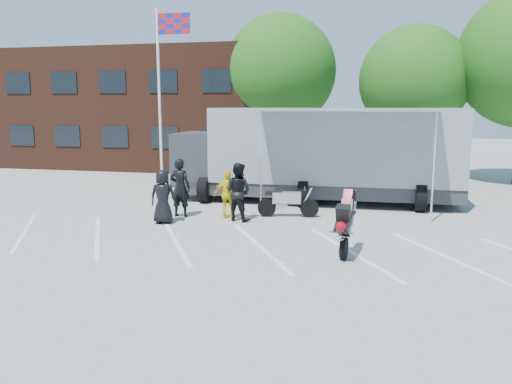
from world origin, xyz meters
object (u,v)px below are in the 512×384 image
at_px(tree_left, 280,71).
at_px(tree_mid, 414,81).
at_px(transporter_truck, 320,202).
at_px(parked_motorcycle, 288,217).
at_px(flagpole, 164,76).
at_px(stunt_bike_rider, 348,253).
at_px(spectator_leather_b, 180,188).
at_px(spectator_leather_a, 163,197).
at_px(spectator_leather_c, 238,192).
at_px(spectator_hivis, 228,195).

bearing_deg(tree_left, tree_mid, -8.13).
xyz_separation_m(transporter_truck, parked_motorcycle, (-0.78, -2.95, 0.00)).
height_order(flagpole, tree_mid, flagpole).
relative_size(stunt_bike_rider, spectator_leather_b, 0.91).
bearing_deg(stunt_bike_rider, tree_mid, 87.91).
height_order(tree_mid, stunt_bike_rider, tree_mid).
relative_size(tree_mid, spectator_leather_b, 3.87).
relative_size(spectator_leather_a, spectator_leather_c, 0.91).
height_order(tree_left, spectator_leather_c, tree_left).
bearing_deg(spectator_hivis, transporter_truck, -137.02).
distance_m(stunt_bike_rider, spectator_leather_c, 4.80).
bearing_deg(tree_left, transporter_truck, -69.32).
relative_size(parked_motorcycle, spectator_leather_b, 1.06).
distance_m(flagpole, parked_motorcycle, 9.85).
distance_m(transporter_truck, spectator_leather_b, 5.80).
distance_m(tree_left, spectator_hivis, 12.84).
distance_m(tree_mid, spectator_hivis, 13.39).
bearing_deg(spectator_leather_a, spectator_hivis, -152.41).
bearing_deg(stunt_bike_rider, spectator_hivis, 150.11).
xyz_separation_m(tree_mid, spectator_leather_c, (-6.15, -11.16, -3.99)).
height_order(tree_left, parked_motorcycle, tree_left).
height_order(transporter_truck, parked_motorcycle, transporter_truck).
height_order(flagpole, spectator_hivis, flagpole).
relative_size(tree_mid, spectator_leather_c, 4.04).
relative_size(spectator_leather_c, spectator_hivis, 1.19).
bearing_deg(stunt_bike_rider, spectator_leather_c, 149.43).
bearing_deg(parked_motorcycle, stunt_bike_rider, -159.11).
bearing_deg(parked_motorcycle, spectator_hivis, 99.36).
bearing_deg(stunt_bike_rider, flagpole, 141.87).
distance_m(spectator_leather_c, spectator_hivis, 0.49).
relative_size(parked_motorcycle, spectator_leather_a, 1.21).
relative_size(tree_left, transporter_truck, 0.76).
xyz_separation_m(flagpole, transporter_truck, (7.39, -2.33, -5.05)).
distance_m(flagpole, spectator_leather_b, 7.89).
bearing_deg(flagpole, tree_mid, 23.97).
bearing_deg(spectator_leather_c, spectator_leather_b, 14.03).
height_order(stunt_bike_rider, spectator_leather_c, spectator_leather_c).
bearing_deg(spectator_leather_a, flagpole, -72.97).
relative_size(flagpole, tree_left, 0.93).
relative_size(flagpole, spectator_leather_c, 4.21).
bearing_deg(flagpole, spectator_leather_c, -50.39).
bearing_deg(spectator_leather_a, spectator_leather_c, -162.42).
height_order(transporter_truck, spectator_hivis, transporter_truck).
bearing_deg(transporter_truck, spectator_hivis, -127.68).
bearing_deg(tree_left, spectator_hivis, -87.84).
xyz_separation_m(tree_mid, stunt_bike_rider, (-2.46, -14.08, -4.94)).
relative_size(stunt_bike_rider, spectator_leather_c, 0.95).
xyz_separation_m(tree_left, tree_mid, (7.00, -1.00, -0.62)).
xyz_separation_m(tree_left, parked_motorcycle, (2.36, -11.28, -5.57)).
xyz_separation_m(spectator_leather_a, spectator_leather_c, (2.22, 0.93, 0.08)).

